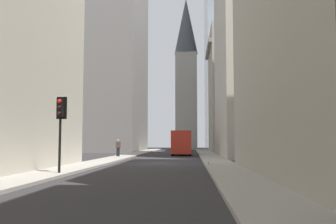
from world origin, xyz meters
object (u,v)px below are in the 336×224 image
at_px(discarded_bottle, 209,164).
at_px(sedan_red, 183,148).
at_px(delivery_truck, 182,143).
at_px(pedestrian, 118,147).
at_px(traffic_light_foreground, 60,117).

bearing_deg(discarded_bottle, sedan_red, 4.14).
xyz_separation_m(delivery_truck, pedestrian, (-6.88, 6.22, -0.39)).
bearing_deg(sedan_red, pedestrian, 160.01).
bearing_deg(pedestrian, sedan_red, -19.99).
bearing_deg(discarded_bottle, pedestrian, 32.35).
bearing_deg(pedestrian, discarded_bottle, -147.65).
height_order(traffic_light_foreground, discarded_bottle, traffic_light_foreground).
distance_m(sedan_red, pedestrian, 18.21).
relative_size(delivery_truck, discarded_bottle, 23.93).
height_order(sedan_red, pedestrian, pedestrian).
height_order(delivery_truck, sedan_red, delivery_truck).
height_order(delivery_truck, traffic_light_foreground, traffic_light_foreground).
distance_m(traffic_light_foreground, pedestrian, 19.38).
height_order(sedan_red, discarded_bottle, sedan_red).
distance_m(delivery_truck, traffic_light_foreground, 26.72).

